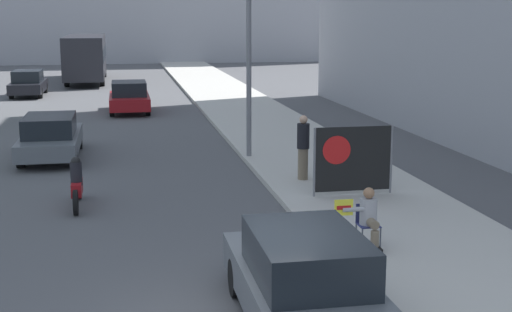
# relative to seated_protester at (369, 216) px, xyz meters

# --- Properties ---
(sidewalk_curb) EXTENTS (4.22, 90.00, 0.15)m
(sidewalk_curb) POSITION_rel_seated_protester_xyz_m (1.24, 11.95, -0.69)
(sidewalk_curb) COLOR #B7B2A8
(sidewalk_curb) RESTS_ON ground_plane
(seated_protester) EXTENTS (0.92, 0.77, 1.17)m
(seated_protester) POSITION_rel_seated_protester_xyz_m (0.00, 0.00, 0.00)
(seated_protester) COLOR #474C56
(seated_protester) RESTS_ON sidewalk_curb
(pedestrian_behind) EXTENTS (0.34, 0.34, 1.77)m
(pedestrian_behind) POSITION_rel_seated_protester_xyz_m (0.20, 5.86, 0.29)
(pedestrian_behind) COLOR #756651
(pedestrian_behind) RESTS_ON sidewalk_curb
(protest_banner) EXTENTS (2.06, 0.06, 1.73)m
(protest_banner) POSITION_rel_seated_protester_xyz_m (0.99, 3.98, 0.30)
(protest_banner) COLOR slate
(protest_banner) RESTS_ON sidewalk_curb
(traffic_light_pole) EXTENTS (3.07, 2.83, 6.18)m
(traffic_light_pole) POSITION_rel_seated_protester_xyz_m (-1.68, 9.80, 3.54)
(traffic_light_pole) COLOR slate
(traffic_light_pole) RESTS_ON sidewalk_curb
(parked_car_curbside) EXTENTS (1.79, 4.39, 1.52)m
(parked_car_curbside) POSITION_rel_seated_protester_xyz_m (-2.07, -3.02, -0.02)
(parked_car_curbside) COLOR #565B60
(parked_car_curbside) RESTS_ON ground_plane
(car_on_road_nearest) EXTENTS (1.81, 4.67, 1.41)m
(car_on_road_nearest) POSITION_rel_seated_protester_xyz_m (-6.94, 10.98, -0.06)
(car_on_road_nearest) COLOR #565B60
(car_on_road_nearest) RESTS_ON ground_plane
(car_on_road_midblock) EXTENTS (1.85, 4.24, 1.49)m
(car_on_road_midblock) POSITION_rel_seated_protester_xyz_m (-4.25, 21.69, -0.03)
(car_on_road_midblock) COLOR maroon
(car_on_road_midblock) RESTS_ON ground_plane
(car_on_road_distant) EXTENTS (1.77, 4.66, 1.48)m
(car_on_road_distant) POSITION_rel_seated_protester_xyz_m (-9.84, 29.91, -0.03)
(car_on_road_distant) COLOR black
(car_on_road_distant) RESTS_ON ground_plane
(city_bus_on_road) EXTENTS (2.56, 11.21, 3.17)m
(city_bus_on_road) POSITION_rel_seated_protester_xyz_m (-6.92, 38.42, 1.06)
(city_bus_on_road) COLOR #232328
(city_bus_on_road) RESTS_ON ground_plane
(motorcycle_on_road) EXTENTS (0.28, 2.10, 1.26)m
(motorcycle_on_road) POSITION_rel_seated_protester_xyz_m (-5.77, 4.65, -0.23)
(motorcycle_on_road) COLOR maroon
(motorcycle_on_road) RESTS_ON ground_plane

